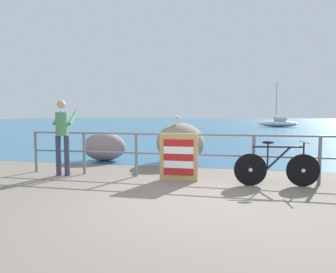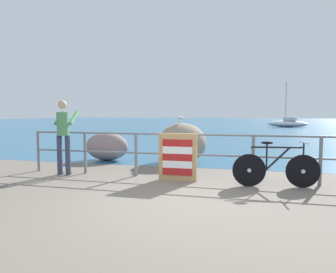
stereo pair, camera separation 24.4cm
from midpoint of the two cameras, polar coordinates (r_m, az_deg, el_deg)
The scene contains 10 objects.
ground_plane at distance 24.78m, azimuth 9.54°, elevation 0.87°, with size 120.00×120.00×0.10m, color #6B6056.
sea_surface at distance 52.90m, azimuth 10.68°, elevation 2.77°, with size 120.00×90.00×0.01m, color #285B7F.
promenade_railing at distance 6.65m, azimuth 3.71°, elevation -2.77°, with size 7.99×0.07×1.02m.
bicycle at distance 6.33m, azimuth 19.22°, elevation -5.60°, with size 1.69×0.48×0.92m.
person_at_railing at distance 7.41m, azimuth -20.59°, elevation 0.49°, with size 0.53×0.67×1.78m.
folded_deckchair_stack at distance 6.46m, azimuth 1.00°, elevation -3.99°, with size 0.84×0.10×1.04m.
breakwater_boulder_main at distance 8.82m, azimuth 1.60°, elevation -1.25°, with size 1.43×1.43×1.18m.
breakwater_boulder_left at distance 9.45m, azimuth -12.94°, elevation -1.92°, with size 1.39×0.83×0.88m.
seagull at distance 8.70m, azimuth 1.23°, elevation 3.50°, with size 0.23×0.33×0.23m.
sailboat at distance 34.84m, azimuth 20.24°, elevation 2.45°, with size 4.54×3.04×4.90m.
Camera 1 is at (0.79, -4.75, 1.47)m, focal length 31.60 mm.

